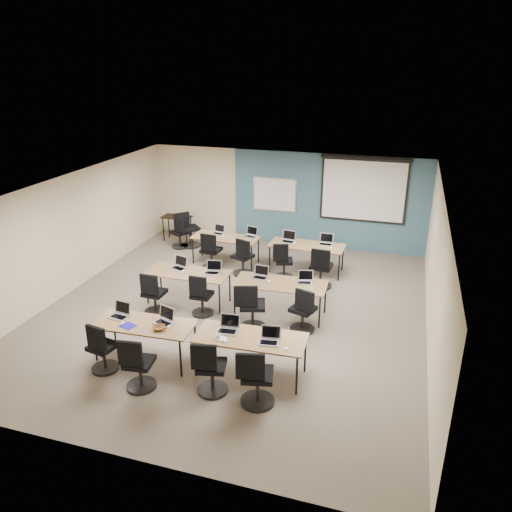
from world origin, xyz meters
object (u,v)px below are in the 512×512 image
(spare_chair_a, at_px, (188,232))
(laptop_7, at_px, (305,280))
(task_chair_1, at_px, (138,368))
(task_chair_4, at_px, (154,297))
(training_table_back_right, at_px, (307,246))
(spare_chair_b, at_px, (180,235))
(laptop_5, at_px, (213,270))
(utility_table, at_px, (177,220))
(laptop_10, at_px, (288,239))
(task_chair_10, at_px, (283,264))
(task_chair_2, at_px, (210,372))
(laptop_4, at_px, (179,265))
(laptop_11, at_px, (326,242))
(training_table_mid_right, at_px, (280,285))
(laptop_9, at_px, (251,234))
(whiteboard, at_px, (275,195))
(task_chair_0, at_px, (102,352))
(projector_screen, at_px, (364,186))
(laptop_0, at_px, (120,313))
(task_chair_5, at_px, (201,299))
(laptop_6, at_px, (261,275))
(task_chair_3, at_px, (256,382))
(laptop_1, at_px, (165,319))
(task_chair_7, at_px, (303,314))
(task_chair_9, at_px, (243,260))
(laptop_2, at_px, (228,327))
(laptop_8, at_px, (219,231))
(training_table_back_left, at_px, (225,239))
(training_table_mid_left, at_px, (188,274))
(laptop_3, at_px, (270,338))
(training_table_front_right, at_px, (250,339))
(task_chair_11, at_px, (321,271))
(task_chair_6, at_px, (251,311))
(training_table_front_left, at_px, (144,326))

(spare_chair_a, bearing_deg, laptop_7, -81.64)
(task_chair_1, height_order, task_chair_4, task_chair_1)
(training_table_back_right, distance_m, spare_chair_b, 3.88)
(laptop_5, distance_m, utility_table, 4.33)
(laptop_10, height_order, task_chair_10, laptop_10)
(task_chair_2, bearing_deg, laptop_4, 109.91)
(laptop_11, bearing_deg, utility_table, 166.68)
(training_table_mid_right, distance_m, laptop_9, 3.00)
(whiteboard, relative_size, task_chair_0, 1.33)
(projector_screen, xyz_separation_m, spare_chair_b, (-4.96, -1.25, -1.49))
(laptop_0, distance_m, task_chair_5, 1.95)
(task_chair_4, height_order, laptop_5, laptop_5)
(task_chair_0, distance_m, laptop_6, 3.68)
(task_chair_3, relative_size, task_chair_4, 1.06)
(laptop_7, distance_m, laptop_10, 2.52)
(laptop_0, distance_m, laptop_1, 0.87)
(training_table_back_right, height_order, spare_chair_b, spare_chair_b)
(task_chair_2, bearing_deg, projector_screen, 64.77)
(task_chair_7, height_order, spare_chair_a, spare_chair_a)
(task_chair_3, xyz_separation_m, laptop_5, (-1.95, 3.12, 0.37))
(task_chair_9, relative_size, task_chair_10, 1.04)
(task_chair_5, bearing_deg, laptop_4, 140.12)
(laptop_2, bearing_deg, task_chair_7, 52.04)
(whiteboard, height_order, laptop_6, whiteboard)
(laptop_8, relative_size, laptop_10, 0.86)
(projector_screen, height_order, training_table_back_left, projector_screen)
(laptop_4, relative_size, laptop_8, 1.13)
(projector_screen, relative_size, laptop_9, 7.23)
(training_table_mid_left, distance_m, laptop_7, 2.59)
(laptop_3, distance_m, laptop_6, 2.61)
(training_table_front_right, bearing_deg, laptop_0, 177.46)
(training_table_mid_left, distance_m, task_chair_1, 3.21)
(training_table_mid_left, xyz_separation_m, laptop_9, (0.62, 2.67, 0.11))
(task_chair_1, relative_size, laptop_4, 2.83)
(laptop_6, bearing_deg, laptop_2, -83.42)
(whiteboard, distance_m, task_chair_3, 7.58)
(training_table_mid_right, relative_size, task_chair_11, 1.88)
(task_chair_6, bearing_deg, laptop_4, 138.75)
(task_chair_4, bearing_deg, training_table_back_left, 83.02)
(task_chair_9, bearing_deg, laptop_2, -54.86)
(task_chair_1, bearing_deg, task_chair_11, 58.89)
(task_chair_5, xyz_separation_m, laptop_8, (-0.79, 3.12, 0.40))
(training_table_back_left, bearing_deg, task_chair_1, -82.21)
(training_table_mid_left, xyz_separation_m, training_table_back_right, (2.16, 2.47, 0.00))
(training_table_mid_right, xyz_separation_m, task_chair_3, (0.39, -3.03, -0.26))
(training_table_front_left, xyz_separation_m, laptop_3, (2.31, 0.07, 0.11))
(training_table_front_left, relative_size, task_chair_3, 1.76)
(laptop_0, distance_m, laptop_11, 5.69)
(laptop_0, height_order, task_chair_11, task_chair_11)
(laptop_0, xyz_separation_m, task_chair_4, (-0.14, 1.47, -0.39))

